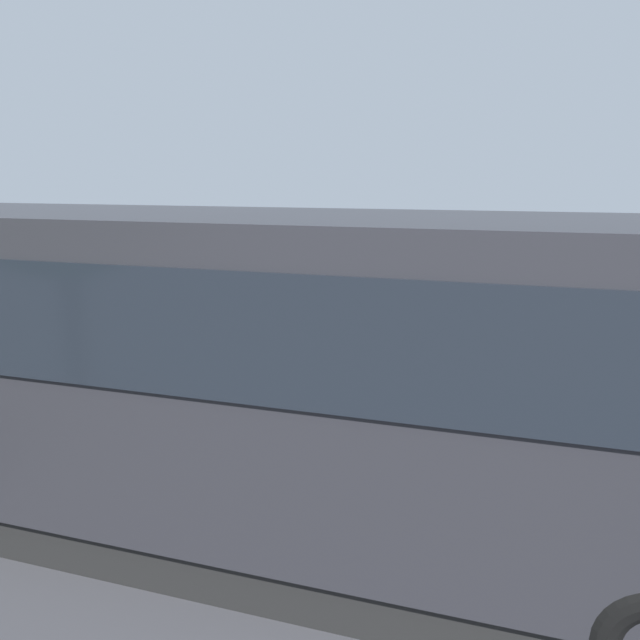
{
  "coord_description": "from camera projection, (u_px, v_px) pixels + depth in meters",
  "views": [
    {
      "loc": [
        -2.57,
        10.41,
        3.59
      ],
      "look_at": [
        1.23,
        -0.39,
        1.1
      ],
      "focal_mm": 37.29,
      "sensor_mm": 36.0,
      "label": 1
    }
  ],
  "objects": [
    {
      "name": "ground_plane",
      "position": [
        381.0,
        393.0,
        11.19
      ],
      "size": [
        80.0,
        80.0,
        0.0
      ],
      "primitive_type": "plane",
      "color": "#38383D"
    },
    {
      "name": "tour_bus",
      "position": [
        269.0,
        383.0,
        6.35
      ],
      "size": [
        9.5,
        2.65,
        3.25
      ],
      "color": "#26262B",
      "rests_on": "ground_plane"
    },
    {
      "name": "spectator_far_left",
      "position": [
        448.0,
        374.0,
        8.77
      ],
      "size": [
        0.58,
        0.37,
        1.72
      ],
      "color": "black",
      "rests_on": "ground_plane"
    },
    {
      "name": "spectator_left",
      "position": [
        355.0,
        370.0,
        8.86
      ],
      "size": [
        0.57,
        0.32,
        1.77
      ],
      "color": "#473823",
      "rests_on": "ground_plane"
    },
    {
      "name": "spectator_centre",
      "position": [
        265.0,
        367.0,
        9.22
      ],
      "size": [
        0.57,
        0.38,
        1.66
      ],
      "color": "black",
      "rests_on": "ground_plane"
    },
    {
      "name": "parked_motorcycle_silver",
      "position": [
        587.0,
        449.0,
        7.71
      ],
      "size": [
        2.04,
        0.62,
        0.99
      ],
      "color": "black",
      "rests_on": "ground_plane"
    },
    {
      "name": "stunt_motorcycle",
      "position": [
        240.0,
        289.0,
        15.47
      ],
      "size": [
        1.95,
        0.91,
        1.71
      ],
      "color": "black",
      "rests_on": "ground_plane"
    },
    {
      "name": "traffic_cone",
      "position": [
        336.0,
        331.0,
        14.35
      ],
      "size": [
        0.34,
        0.34,
        0.63
      ],
      "color": "orange",
      "rests_on": "ground_plane"
    },
    {
      "name": "bay_line_a",
      "position": [
        554.0,
        406.0,
        10.56
      ],
      "size": [
        0.13,
        3.87,
        0.01
      ],
      "color": "white",
      "rests_on": "ground_plane"
    },
    {
      "name": "bay_line_b",
      "position": [
        384.0,
        388.0,
        11.45
      ],
      "size": [
        0.14,
        4.54,
        0.01
      ],
      "color": "white",
      "rests_on": "ground_plane"
    },
    {
      "name": "bay_line_c",
      "position": [
        240.0,
        373.0,
        12.35
      ],
      "size": [
        0.14,
        4.51,
        0.01
      ],
      "color": "white",
      "rests_on": "ground_plane"
    }
  ]
}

